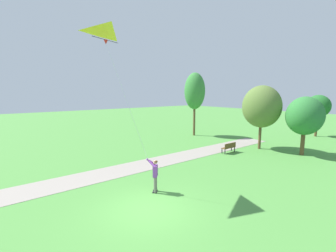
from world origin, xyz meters
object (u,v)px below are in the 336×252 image
park_bench_near_walkway (229,147)px  tree_treeline_left (262,107)px  tree_lakeside_near (195,91)px  tree_treeline_right (318,106)px  person_kite_flyer (155,173)px  flying_kite (112,34)px  tree_lakeside_far (305,116)px

park_bench_near_walkway → tree_treeline_left: size_ratio=0.26×
park_bench_near_walkway → tree_lakeside_near: size_ratio=0.20×
tree_treeline_right → person_kite_flyer: bearing=-87.9°
flying_kite → tree_lakeside_near: bearing=121.7°
flying_kite → tree_treeline_left: bearing=91.8°
tree_lakeside_far → tree_lakeside_near: bearing=-176.5°
tree_lakeside_near → tree_treeline_left: size_ratio=1.29×
person_kite_flyer → tree_lakeside_far: size_ratio=0.37×
flying_kite → tree_treeline_left: flying_kite is taller
tree_lakeside_near → person_kite_flyer: bearing=-51.7°
tree_lakeside_far → tree_treeline_left: (-3.40, -0.77, 0.63)m
person_kite_flyer → flying_kite: flying_kite is taller
tree_lakeside_far → tree_treeline_right: tree_treeline_right is taller
park_bench_near_walkway → tree_lakeside_far: size_ratio=0.31×
person_kite_flyer → park_bench_near_walkway: 10.04m
tree_treeline_right → tree_treeline_left: size_ratio=0.84×
tree_treeline_right → tree_lakeside_far: bearing=-75.9°
person_kite_flyer → tree_treeline_left: 13.53m
flying_kite → tree_lakeside_near: (-9.09, 14.71, -2.66)m
person_kite_flyer → tree_lakeside_near: (-10.37, 13.15, 4.28)m
tree_lakeside_near → tree_treeline_left: (8.64, -0.03, -1.41)m
flying_kite → tree_lakeside_far: bearing=79.2°
tree_lakeside_near → tree_lakeside_far: (12.04, 0.74, -2.04)m
flying_kite → tree_lakeside_far: size_ratio=1.36×
person_kite_flyer → tree_treeline_right: size_ratio=0.37×
flying_kite → park_bench_near_walkway: 13.58m
person_kite_flyer → park_bench_near_walkway: size_ratio=1.22×
tree_treeline_right → flying_kite: bearing=-90.9°
tree_lakeside_near → tree_lakeside_far: bearing=3.5°
person_kite_flyer → park_bench_near_walkway: (-2.57, 9.69, -0.54)m
person_kite_flyer → tree_treeline_left: size_ratio=0.31×
park_bench_near_walkway → tree_treeline_right: size_ratio=0.31×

